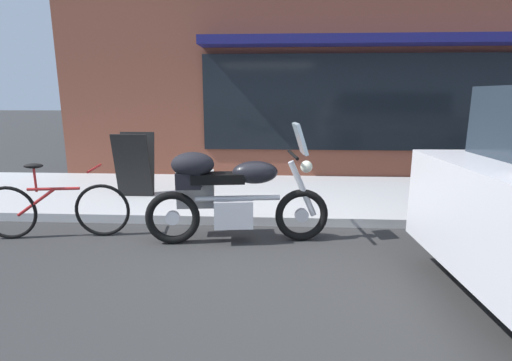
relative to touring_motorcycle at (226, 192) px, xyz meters
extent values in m
plane|color=#303030|center=(0.26, -0.50, -0.60)|extent=(80.00, 80.00, 0.00)
torus|color=black|center=(0.88, 0.08, -0.29)|extent=(0.63, 0.17, 0.63)
cylinder|color=silver|center=(0.88, 0.08, -0.29)|extent=(0.17, 0.08, 0.16)
torus|color=black|center=(-0.61, -0.11, -0.29)|extent=(0.63, 0.17, 0.63)
cylinder|color=silver|center=(-0.61, -0.11, -0.29)|extent=(0.17, 0.08, 0.16)
cube|color=silver|center=(0.09, -0.02, -0.24)|extent=(0.47, 0.35, 0.32)
cylinder|color=silver|center=(0.13, -0.02, -0.07)|extent=(0.97, 0.18, 0.06)
ellipsoid|color=black|center=(0.33, 0.01, 0.23)|extent=(0.55, 0.34, 0.26)
cube|color=black|center=(-0.08, -0.04, 0.17)|extent=(0.63, 0.31, 0.11)
cube|color=black|center=(-0.41, -0.09, 0.15)|extent=(0.31, 0.25, 0.18)
cylinder|color=silver|center=(0.88, 0.08, 0.03)|extent=(0.35, 0.11, 0.67)
cylinder|color=black|center=(0.76, 0.06, 0.43)|extent=(0.11, 0.62, 0.04)
cube|color=silver|center=(0.84, 0.07, 0.61)|extent=(0.19, 0.34, 0.35)
sphere|color=#EAEACC|center=(0.92, 0.08, 0.29)|extent=(0.14, 0.14, 0.14)
cube|color=#A6A6A6|center=(-0.39, 0.16, -0.01)|extent=(0.46, 0.25, 0.44)
cube|color=black|center=(-0.39, 0.27, -0.01)|extent=(0.37, 0.06, 0.03)
ellipsoid|color=black|center=(-0.36, -0.08, 0.33)|extent=(0.52, 0.38, 0.28)
torus|color=black|center=(-1.53, 0.10, -0.28)|extent=(0.65, 0.14, 0.65)
torus|color=black|center=(-2.60, -0.06, -0.28)|extent=(0.65, 0.14, 0.65)
cylinder|color=#B22323|center=(-2.06, 0.02, 0.00)|extent=(0.59, 0.12, 0.04)
cylinder|color=#B22323|center=(-2.28, -0.02, -0.16)|extent=(0.46, 0.10, 0.34)
cylinder|color=#B22323|center=(-2.26, -0.01, 0.12)|extent=(0.03, 0.03, 0.30)
ellipsoid|color=black|center=(-2.26, -0.01, 0.28)|extent=(0.23, 0.13, 0.06)
cylinder|color=#B22323|center=(-1.58, 0.09, 0.24)|extent=(0.10, 0.48, 0.03)
cylinder|color=black|center=(2.68, -0.42, -0.27)|extent=(0.67, 0.25, 0.66)
cube|color=black|center=(-1.66, 1.47, 0.02)|extent=(0.55, 0.20, 1.00)
cube|color=black|center=(-1.66, 1.69, 0.02)|extent=(0.55, 0.20, 1.00)
camera|label=1|loc=(0.59, -4.29, 1.09)|focal=27.13mm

